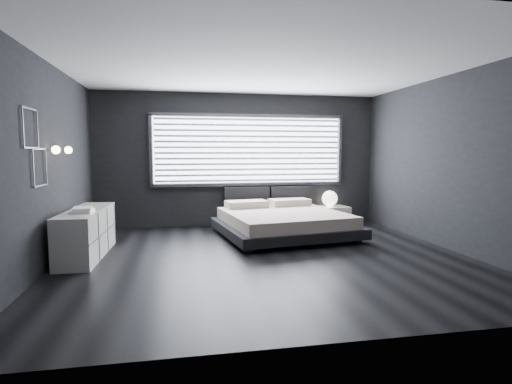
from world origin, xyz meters
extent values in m
plane|color=black|center=(0.00, 0.00, 0.00)|extent=(6.00, 6.00, 0.00)
plane|color=white|center=(0.00, 0.00, 2.80)|extent=(6.00, 6.00, 0.00)
cube|color=black|center=(0.00, 2.75, 1.40)|extent=(6.00, 0.04, 2.80)
cube|color=black|center=(0.00, -2.75, 1.40)|extent=(6.00, 0.04, 2.80)
cube|color=black|center=(-3.00, 0.00, 1.40)|extent=(0.04, 5.50, 2.80)
cube|color=black|center=(3.00, 0.00, 1.40)|extent=(0.04, 5.50, 2.80)
cube|color=white|center=(0.20, 2.73, 1.61)|extent=(4.00, 0.02, 1.38)
cube|color=#47474C|center=(-1.84, 2.70, 1.61)|extent=(0.06, 0.08, 1.48)
cube|color=#47474C|center=(2.24, 2.70, 1.61)|extent=(0.06, 0.08, 1.48)
cube|color=#47474C|center=(0.20, 2.70, 2.34)|extent=(4.14, 0.08, 0.06)
cube|color=#47474C|center=(0.20, 2.70, 0.88)|extent=(4.14, 0.08, 0.06)
cube|color=silver|center=(0.20, 2.67, 1.61)|extent=(3.94, 0.03, 1.32)
cube|color=black|center=(0.13, 2.64, 0.57)|extent=(0.96, 0.16, 0.52)
cube|color=black|center=(1.13, 2.64, 0.57)|extent=(0.96, 0.16, 0.52)
cylinder|color=silver|center=(-2.95, 0.05, 1.60)|extent=(0.10, 0.02, 0.02)
sphere|color=#FFE5B7|center=(-2.88, 0.05, 1.60)|extent=(0.11, 0.11, 0.11)
cylinder|color=silver|center=(-2.95, 0.65, 1.60)|extent=(0.10, 0.02, 0.02)
sphere|color=#FFE5B7|center=(-2.88, 0.65, 1.60)|extent=(0.11, 0.11, 0.11)
cube|color=#47474C|center=(-2.98, -0.55, 2.08)|extent=(0.01, 0.46, 0.02)
cube|color=#47474C|center=(-2.98, -0.55, 1.62)|extent=(0.01, 0.46, 0.02)
cube|color=#47474C|center=(-2.98, -0.32, 1.85)|extent=(0.01, 0.02, 0.46)
cube|color=#47474C|center=(-2.98, -0.78, 1.85)|extent=(0.01, 0.02, 0.46)
cube|color=#47474C|center=(-2.98, -0.30, 1.61)|extent=(0.01, 0.46, 0.02)
cube|color=#47474C|center=(-2.98, -0.30, 1.15)|extent=(0.01, 0.46, 0.02)
cube|color=#47474C|center=(-2.98, -0.07, 1.38)|extent=(0.01, 0.02, 0.46)
cube|color=#47474C|center=(-2.98, -0.53, 1.38)|extent=(0.01, 0.02, 0.46)
cube|color=black|center=(-0.21, 0.36, 0.04)|extent=(0.14, 0.14, 0.08)
cube|color=black|center=(1.75, 0.67, 0.04)|extent=(0.14, 0.14, 0.08)
cube|color=black|center=(-0.48, 2.12, 0.04)|extent=(0.14, 0.14, 0.08)
cube|color=black|center=(1.48, 2.43, 0.04)|extent=(0.14, 0.14, 0.08)
cube|color=black|center=(0.63, 1.39, 0.17)|extent=(2.61, 2.53, 0.17)
cube|color=beige|center=(0.63, 1.39, 0.36)|extent=(2.34, 2.34, 0.21)
cube|color=beige|center=(0.04, 2.13, 0.53)|extent=(0.87, 0.56, 0.14)
cube|color=beige|center=(0.98, 2.27, 0.53)|extent=(0.87, 0.56, 0.14)
cube|color=white|center=(2.00, 2.50, 0.19)|extent=(0.72, 0.62, 0.39)
sphere|color=white|center=(1.96, 2.53, 0.56)|extent=(0.34, 0.34, 0.34)
cube|color=white|center=(-2.65, 0.56, 0.36)|extent=(0.55, 1.79, 0.71)
cube|color=#47474C|center=(-2.40, 0.56, 0.36)|extent=(0.06, 1.76, 0.69)
cube|color=white|center=(-2.64, 0.28, 0.73)|extent=(0.30, 0.38, 0.04)
cube|color=white|center=(-2.63, 0.26, 0.77)|extent=(0.28, 0.36, 0.03)
camera|label=1|loc=(-1.23, -5.72, 1.57)|focal=28.00mm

